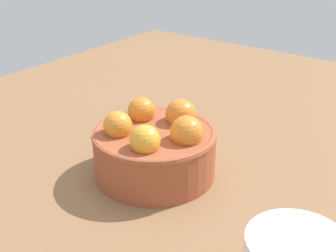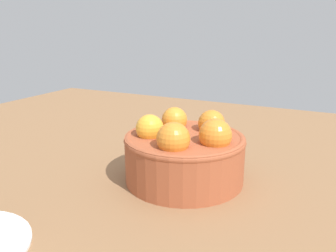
# 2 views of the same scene
# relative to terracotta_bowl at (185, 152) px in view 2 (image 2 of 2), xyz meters

# --- Properties ---
(ground_plane) EXTENTS (1.25, 0.98, 0.04)m
(ground_plane) POSITION_rel_terracotta_bowl_xyz_m (0.00, -0.00, -0.06)
(ground_plane) COLOR brown
(terracotta_bowl) EXTENTS (0.16, 0.16, 0.09)m
(terracotta_bowl) POSITION_rel_terracotta_bowl_xyz_m (0.00, 0.00, 0.00)
(terracotta_bowl) COLOR #9E4C2D
(terracotta_bowl) RESTS_ON ground_plane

